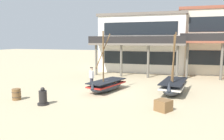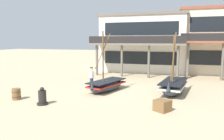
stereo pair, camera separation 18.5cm
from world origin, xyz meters
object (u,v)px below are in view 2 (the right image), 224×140
wooden_barrel (16,94)px  cargo_crate (162,106)px  fisherman_by_hull (92,78)px  capstan_winch (42,98)px  fishing_boat_near_left (107,85)px  fishing_boat_centre_large (174,86)px  harbor_building_main (144,43)px

wooden_barrel → cargo_crate: wooden_barrel is taller
fisherman_by_hull → wooden_barrel: size_ratio=2.41×
capstan_winch → wooden_barrel: bearing=169.6°
wooden_barrel → fishing_boat_near_left: bearing=39.7°
fishing_boat_near_left → capstan_winch: bearing=-119.9°
cargo_crate → fishing_boat_centre_large: bearing=84.0°
fishing_boat_centre_large → wooden_barrel: fishing_boat_centre_large is taller
fishing_boat_centre_large → wooden_barrel: size_ratio=6.06×
wooden_barrel → harbor_building_main: harbor_building_main is taller
capstan_winch → fishing_boat_near_left: bearing=60.1°
capstan_winch → wooden_barrel: 2.23m
fisherman_by_hull → wooden_barrel: bearing=-130.0°
fisherman_by_hull → harbor_building_main: harbor_building_main is taller
fisherman_by_hull → fishing_boat_near_left: bearing=-7.9°
fisherman_by_hull → capstan_winch: (-1.19, -4.42, -0.42)m
fishing_boat_near_left → capstan_winch: 4.90m
fisherman_by_hull → cargo_crate: size_ratio=2.34×
fishing_boat_near_left → capstan_winch: size_ratio=4.21×
cargo_crate → harbor_building_main: harbor_building_main is taller
capstan_winch → harbor_building_main: (3.18, 16.13, 2.92)m
fisherman_by_hull → wooden_barrel: fisherman_by_hull is taller
cargo_crate → fishing_boat_near_left: bearing=141.7°
harbor_building_main → wooden_barrel: bearing=-108.8°
fishing_boat_near_left → harbor_building_main: bearing=86.4°
harbor_building_main → fishing_boat_centre_large: bearing=-70.7°
cargo_crate → harbor_building_main: 15.92m
fishing_boat_near_left → capstan_winch: fishing_boat_near_left is taller
wooden_barrel → cargo_crate: (8.87, 0.50, -0.05)m
fishing_boat_near_left → wooden_barrel: bearing=-140.3°
fishing_boat_centre_large → harbor_building_main: harbor_building_main is taller
fishing_boat_near_left → capstan_winch: (-2.44, -4.25, -0.04)m
fishing_boat_centre_large → capstan_winch: (-7.10, -4.90, -0.11)m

